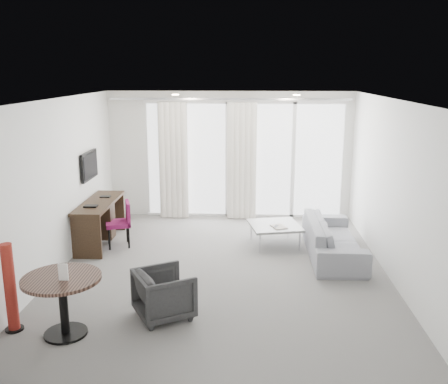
{
  "coord_description": "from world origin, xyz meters",
  "views": [
    {
      "loc": [
        0.39,
        -7.17,
        3.0
      ],
      "look_at": [
        0.0,
        0.6,
        1.1
      ],
      "focal_mm": 40.0,
      "sensor_mm": 36.0,
      "label": 1
    }
  ],
  "objects_px": {
    "sofa": "(333,238)",
    "rattan_chair_b": "(320,181)",
    "coffee_table": "(275,235)",
    "desk_chair": "(118,224)",
    "round_table": "(64,306)",
    "red_lamp": "(10,288)",
    "desk": "(100,223)",
    "tub_armchair": "(164,294)",
    "rattan_chair_a": "(276,186)"
  },
  "relations": [
    {
      "from": "sofa",
      "to": "rattan_chair_b",
      "type": "height_order",
      "value": "rattan_chair_b"
    },
    {
      "from": "desk_chair",
      "to": "tub_armchair",
      "type": "bearing_deg",
      "value": -81.96
    },
    {
      "from": "coffee_table",
      "to": "rattan_chair_a",
      "type": "xyz_separation_m",
      "value": [
        0.17,
        2.83,
        0.23
      ]
    },
    {
      "from": "tub_armchair",
      "to": "desk_chair",
      "type": "bearing_deg",
      "value": -3.3
    },
    {
      "from": "desk",
      "to": "rattan_chair_a",
      "type": "bearing_deg",
      "value": 41.59
    },
    {
      "from": "tub_armchair",
      "to": "coffee_table",
      "type": "height_order",
      "value": "tub_armchair"
    },
    {
      "from": "round_table",
      "to": "sofa",
      "type": "bearing_deg",
      "value": 37.87
    },
    {
      "from": "round_table",
      "to": "coffee_table",
      "type": "distance_m",
      "value": 4.12
    },
    {
      "from": "desk",
      "to": "rattan_chair_a",
      "type": "relative_size",
      "value": 1.94
    },
    {
      "from": "rattan_chair_a",
      "to": "sofa",
      "type": "bearing_deg",
      "value": -57.58
    },
    {
      "from": "coffee_table",
      "to": "rattan_chair_a",
      "type": "height_order",
      "value": "rattan_chair_a"
    },
    {
      "from": "desk_chair",
      "to": "coffee_table",
      "type": "height_order",
      "value": "desk_chair"
    },
    {
      "from": "sofa",
      "to": "coffee_table",
      "type": "bearing_deg",
      "value": 63.59
    },
    {
      "from": "coffee_table",
      "to": "tub_armchair",
      "type": "bearing_deg",
      "value": -118.89
    },
    {
      "from": "coffee_table",
      "to": "rattan_chair_b",
      "type": "height_order",
      "value": "rattan_chair_b"
    },
    {
      "from": "round_table",
      "to": "rattan_chair_a",
      "type": "bearing_deg",
      "value": 65.51
    },
    {
      "from": "round_table",
      "to": "desk_chair",
      "type": "bearing_deg",
      "value": 92.86
    },
    {
      "from": "red_lamp",
      "to": "rattan_chair_b",
      "type": "distance_m",
      "value": 7.74
    },
    {
      "from": "desk",
      "to": "coffee_table",
      "type": "bearing_deg",
      "value": 1.09
    },
    {
      "from": "round_table",
      "to": "red_lamp",
      "type": "distance_m",
      "value": 0.68
    },
    {
      "from": "desk_chair",
      "to": "rattan_chair_a",
      "type": "height_order",
      "value": "rattan_chair_a"
    },
    {
      "from": "desk",
      "to": "round_table",
      "type": "height_order",
      "value": "desk"
    },
    {
      "from": "desk",
      "to": "rattan_chair_a",
      "type": "height_order",
      "value": "rattan_chair_a"
    },
    {
      "from": "desk",
      "to": "sofa",
      "type": "height_order",
      "value": "desk"
    },
    {
      "from": "desk",
      "to": "desk_chair",
      "type": "bearing_deg",
      "value": -19.83
    },
    {
      "from": "red_lamp",
      "to": "rattan_chair_b",
      "type": "bearing_deg",
      "value": 54.88
    },
    {
      "from": "round_table",
      "to": "red_lamp",
      "type": "height_order",
      "value": "red_lamp"
    },
    {
      "from": "desk",
      "to": "red_lamp",
      "type": "height_order",
      "value": "red_lamp"
    },
    {
      "from": "rattan_chair_a",
      "to": "tub_armchair",
      "type": "bearing_deg",
      "value": -87.5
    },
    {
      "from": "tub_armchair",
      "to": "coffee_table",
      "type": "relative_size",
      "value": 0.8
    },
    {
      "from": "red_lamp",
      "to": "coffee_table",
      "type": "distance_m",
      "value": 4.51
    },
    {
      "from": "red_lamp",
      "to": "tub_armchair",
      "type": "height_order",
      "value": "red_lamp"
    },
    {
      "from": "desk",
      "to": "round_table",
      "type": "bearing_deg",
      "value": -80.88
    },
    {
      "from": "desk_chair",
      "to": "sofa",
      "type": "relative_size",
      "value": 0.39
    },
    {
      "from": "desk_chair",
      "to": "rattan_chair_b",
      "type": "height_order",
      "value": "rattan_chair_b"
    },
    {
      "from": "red_lamp",
      "to": "rattan_chair_a",
      "type": "relative_size",
      "value": 1.28
    },
    {
      "from": "tub_armchair",
      "to": "sofa",
      "type": "bearing_deg",
      "value": -76.66
    },
    {
      "from": "tub_armchair",
      "to": "rattan_chair_a",
      "type": "relative_size",
      "value": 0.8
    },
    {
      "from": "round_table",
      "to": "rattan_chair_b",
      "type": "distance_m",
      "value": 7.45
    },
    {
      "from": "desk",
      "to": "round_table",
      "type": "relative_size",
      "value": 1.82
    },
    {
      "from": "desk_chair",
      "to": "coffee_table",
      "type": "bearing_deg",
      "value": -14.06
    },
    {
      "from": "round_table",
      "to": "desk",
      "type": "bearing_deg",
      "value": 99.12
    },
    {
      "from": "desk",
      "to": "coffee_table",
      "type": "relative_size",
      "value": 1.94
    },
    {
      "from": "desk_chair",
      "to": "sofa",
      "type": "height_order",
      "value": "desk_chair"
    },
    {
      "from": "rattan_chair_a",
      "to": "rattan_chair_b",
      "type": "bearing_deg",
      "value": 38.58
    },
    {
      "from": "coffee_table",
      "to": "round_table",
      "type": "bearing_deg",
      "value": -128.83
    },
    {
      "from": "desk_chair",
      "to": "rattan_chair_a",
      "type": "bearing_deg",
      "value": 28.16
    },
    {
      "from": "red_lamp",
      "to": "desk",
      "type": "bearing_deg",
      "value": 87.34
    },
    {
      "from": "rattan_chair_a",
      "to": "coffee_table",
      "type": "bearing_deg",
      "value": -74.18
    },
    {
      "from": "desk",
      "to": "tub_armchair",
      "type": "xyz_separation_m",
      "value": [
        1.59,
        -2.66,
        -0.08
      ]
    }
  ]
}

